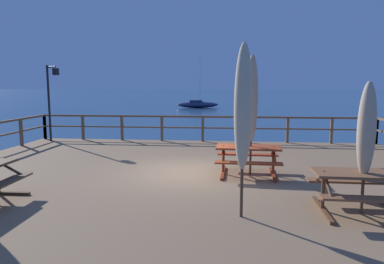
% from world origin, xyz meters
% --- Properties ---
extents(ground_plane, '(600.00, 600.00, 0.00)m').
position_xyz_m(ground_plane, '(0.00, 0.00, 0.00)').
color(ground_plane, navy).
extents(wooden_deck, '(14.39, 11.04, 0.84)m').
position_xyz_m(wooden_deck, '(0.00, 0.00, 0.42)').
color(wooden_deck, '#846647').
rests_on(wooden_deck, ground).
extents(railing_waterside_far, '(14.19, 0.10, 1.09)m').
position_xyz_m(railing_waterside_far, '(0.00, 5.37, 1.59)').
color(railing_waterside_far, brown).
rests_on(railing_waterside_far, wooden_deck).
extents(picnic_table_back_left, '(1.72, 1.46, 0.78)m').
position_xyz_m(picnic_table_back_left, '(1.59, -0.12, 1.39)').
color(picnic_table_back_left, '#993819').
rests_on(picnic_table_back_left, wooden_deck).
extents(picnic_table_mid_centre, '(1.71, 1.43, 0.78)m').
position_xyz_m(picnic_table_mid_centre, '(3.49, -2.70, 1.39)').
color(picnic_table_mid_centre, brown).
rests_on(picnic_table_mid_centre, wooden_deck).
extents(patio_umbrella_short_front, '(0.32, 0.32, 3.15)m').
position_xyz_m(patio_umbrella_short_front, '(1.65, -0.12, 2.84)').
color(patio_umbrella_short_front, '#4C3828').
rests_on(patio_umbrella_short_front, wooden_deck).
extents(patio_umbrella_tall_back_left, '(0.32, 0.32, 2.44)m').
position_xyz_m(patio_umbrella_tall_back_left, '(3.52, -2.73, 2.39)').
color(patio_umbrella_tall_back_left, '#4C3828').
rests_on(patio_umbrella_tall_back_left, wooden_deck).
extents(patio_umbrella_tall_back_right, '(0.32, 0.32, 3.09)m').
position_xyz_m(patio_umbrella_tall_back_right, '(1.29, -3.15, 2.81)').
color(patio_umbrella_tall_back_right, '#4C3828').
rests_on(patio_umbrella_tall_back_right, wooden_deck).
extents(lamp_post_hooked, '(0.64, 0.39, 3.20)m').
position_xyz_m(lamp_post_hooked, '(-6.32, 4.74, 2.95)').
color(lamp_post_hooked, black).
rests_on(lamp_post_hooked, wooden_deck).
extents(sailboat_distant, '(6.19, 2.61, 7.72)m').
position_xyz_m(sailboat_distant, '(-3.29, 41.39, 0.51)').
color(sailboat_distant, navy).
rests_on(sailboat_distant, ground).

